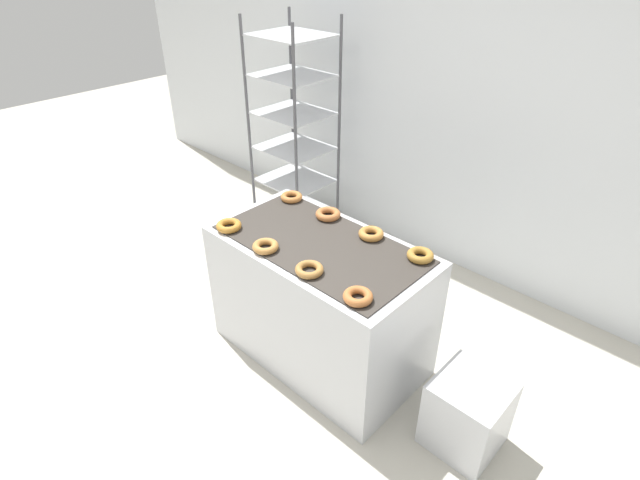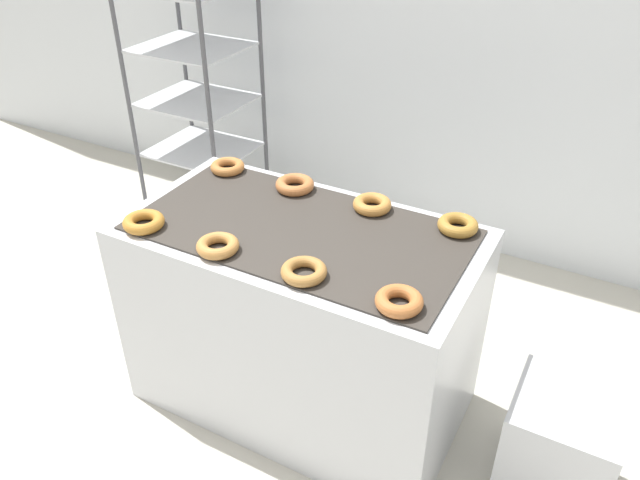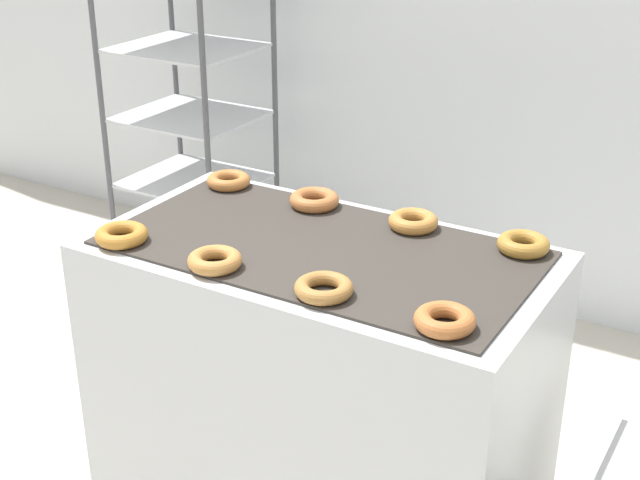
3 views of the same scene
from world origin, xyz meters
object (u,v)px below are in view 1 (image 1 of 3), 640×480
(fryer_machine, at_px, (320,301))
(donut_near_midright, at_px, (309,270))
(glaze_bin, at_px, (467,414))
(donut_far_right, at_px, (420,255))
(donut_near_right, at_px, (358,296))
(donut_far_midright, at_px, (371,234))
(baking_rack_cart, at_px, (294,131))
(donut_near_left, at_px, (229,226))
(donut_far_left, at_px, (292,197))
(donut_near_midleft, at_px, (265,246))
(donut_far_midleft, at_px, (328,214))

(fryer_machine, relative_size, donut_near_midright, 8.68)
(glaze_bin, bearing_deg, donut_far_right, 157.41)
(donut_near_right, relative_size, donut_far_midright, 1.00)
(baking_rack_cart, bearing_deg, donut_near_right, -35.82)
(glaze_bin, xyz_separation_m, donut_far_right, (-0.52, 0.22, 0.65))
(donut_far_midright, bearing_deg, donut_near_left, -142.92)
(donut_far_left, bearing_deg, donut_far_right, 0.18)
(baking_rack_cart, xyz_separation_m, donut_far_left, (0.75, -0.75, -0.06))
(donut_near_left, relative_size, donut_far_midright, 1.02)
(donut_near_right, bearing_deg, fryer_machine, 153.15)
(donut_near_midleft, bearing_deg, donut_near_right, 1.06)
(fryer_machine, xyz_separation_m, donut_near_midleft, (-0.17, -0.26, 0.44))
(glaze_bin, bearing_deg, donut_near_midleft, -165.92)
(donut_near_midleft, bearing_deg, glaze_bin, 14.08)
(donut_near_midleft, distance_m, donut_far_midleft, 0.50)
(donut_near_midleft, relative_size, donut_near_right, 1.00)
(glaze_bin, xyz_separation_m, donut_far_midright, (-0.85, 0.21, 0.65))
(donut_far_right, bearing_deg, donut_far_left, -179.82)
(baking_rack_cart, height_order, donut_far_midright, baking_rack_cart)
(donut_near_midright, height_order, donut_far_midright, donut_far_midright)
(glaze_bin, height_order, donut_near_right, donut_near_right)
(donut_far_midleft, xyz_separation_m, donut_far_midright, (0.34, 0.00, -0.00))
(donut_far_midleft, bearing_deg, donut_near_right, -37.18)
(glaze_bin, distance_m, donut_near_midright, 1.12)
(donut_far_left, bearing_deg, donut_near_midleft, -57.57)
(donut_near_midright, distance_m, donut_far_midleft, 0.59)
(fryer_machine, distance_m, glaze_bin, 1.04)
(donut_near_left, bearing_deg, fryer_machine, 27.07)
(donut_near_left, bearing_deg, donut_far_left, 89.80)
(donut_far_left, distance_m, donut_far_midright, 0.67)
(donut_near_left, bearing_deg, donut_near_midleft, 0.15)
(glaze_bin, distance_m, donut_near_right, 0.89)
(fryer_machine, xyz_separation_m, donut_far_left, (-0.50, 0.26, 0.44))
(donut_near_midleft, distance_m, donut_far_midright, 0.61)
(fryer_machine, bearing_deg, baking_rack_cart, 141.18)
(fryer_machine, bearing_deg, glaze_bin, 2.45)
(baking_rack_cart, xyz_separation_m, donut_near_left, (0.75, -1.26, -0.06))
(donut_far_midright, bearing_deg, fryer_machine, -124.00)
(donut_far_right, bearing_deg, donut_far_midleft, -179.07)
(donut_near_left, bearing_deg, donut_far_midleft, 56.49)
(fryer_machine, distance_m, donut_far_midright, 0.54)
(fryer_machine, relative_size, donut_near_midleft, 8.86)
(donut_far_midleft, bearing_deg, donut_near_midright, -56.81)
(baking_rack_cart, relative_size, glaze_bin, 4.25)
(donut_near_midleft, xyz_separation_m, donut_far_midright, (0.34, 0.51, 0.00))
(donut_near_right, height_order, donut_far_right, same)
(baking_rack_cart, xyz_separation_m, donut_near_right, (1.73, -1.25, -0.06))
(fryer_machine, xyz_separation_m, donut_near_right, (0.48, -0.24, 0.44))
(donut_near_midright, bearing_deg, donut_far_midright, 88.36)
(donut_far_left, bearing_deg, glaze_bin, -7.97)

